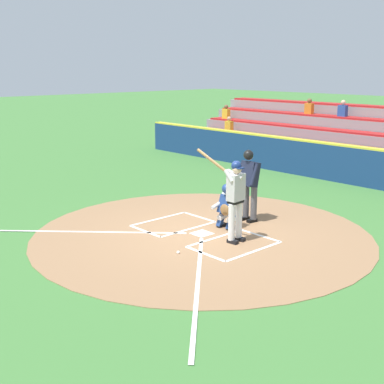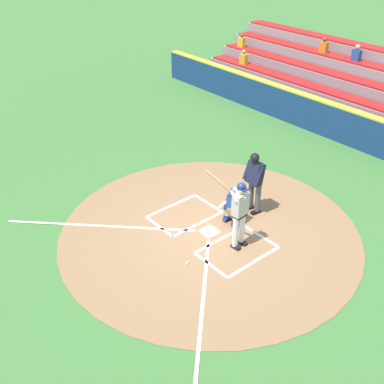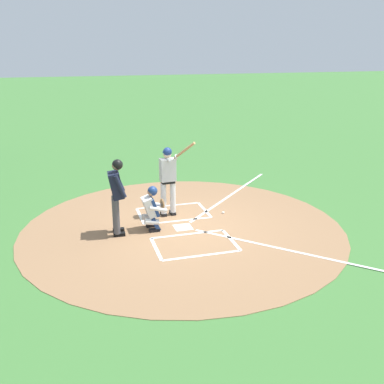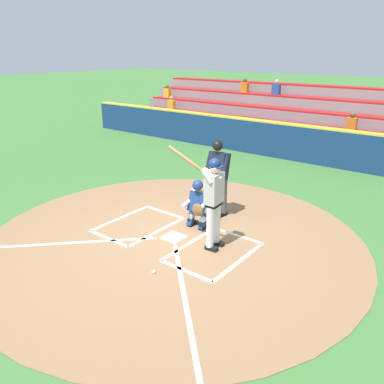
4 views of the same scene
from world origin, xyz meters
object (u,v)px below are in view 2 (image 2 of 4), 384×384
object	(u,v)px
plate_umpire	(255,179)
baseball	(187,263)
batter	(239,210)
catcher	(233,205)

from	to	relation	value
plate_umpire	baseball	bearing A→B (deg)	101.54
batter	catcher	xyz separation A→B (m)	(0.80, -0.60, -0.51)
baseball	catcher	bearing A→B (deg)	-75.40
catcher	baseball	distance (m)	2.19
plate_umpire	baseball	size ratio (longest dim) A/B	25.20
batter	plate_umpire	bearing A→B (deg)	-59.30
batter	catcher	world-z (taller)	batter
catcher	baseball	world-z (taller)	catcher
baseball	batter	bearing A→B (deg)	-100.57
plate_umpire	baseball	xyz separation A→B (m)	(-0.59, 2.90, -1.04)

